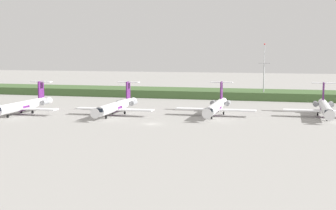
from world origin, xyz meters
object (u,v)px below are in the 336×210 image
(regional_jet_second, at_px, (23,105))
(antenna_mast, at_px, (264,77))
(regional_jet_fourth, at_px, (216,106))
(regional_jet_fifth, at_px, (325,108))
(regional_jet_third, at_px, (116,106))

(regional_jet_second, distance_m, antenna_mast, 87.60)
(regional_jet_fourth, distance_m, regional_jet_fifth, 30.44)
(regional_jet_fourth, relative_size, regional_jet_fifth, 1.00)
(antenna_mast, bearing_deg, regional_jet_fifth, -65.09)
(regional_jet_fourth, bearing_deg, regional_jet_third, -167.10)
(regional_jet_third, bearing_deg, regional_jet_fourth, 12.90)
(regional_jet_second, distance_m, regional_jet_fourth, 56.22)
(regional_jet_fourth, height_order, regional_jet_fifth, same)
(regional_jet_fifth, bearing_deg, regional_jet_third, -169.41)
(regional_jet_third, relative_size, regional_jet_fifth, 1.00)
(regional_jet_second, bearing_deg, regional_jet_fifth, 10.58)
(regional_jet_third, relative_size, regional_jet_fourth, 1.00)
(regional_jet_third, bearing_deg, antenna_mast, 53.42)
(regional_jet_fourth, xyz_separation_m, antenna_mast, (10.85, 45.93, 6.24))
(regional_jet_second, relative_size, antenna_mast, 1.47)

